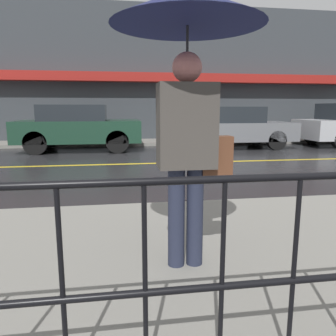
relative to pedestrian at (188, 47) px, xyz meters
name	(u,v)px	position (x,y,z in m)	size (l,w,h in m)	color
ground_plane	(180,163)	(1.04, 5.69, -1.82)	(80.00, 80.00, 0.00)	#262628
sidewalk_near	(288,250)	(1.04, 0.24, -1.76)	(28.00, 3.15, 0.12)	gray
sidewalk_far	(158,142)	(1.04, 10.46, -1.76)	(28.00, 1.77, 0.12)	gray
lane_marking	(180,163)	(1.04, 5.69, -1.81)	(25.20, 0.12, 0.01)	gold
building_storefront	(154,75)	(1.04, 11.46, 0.93)	(28.00, 0.85, 5.51)	#383D42
pedestrian	(188,47)	(0.00, 0.00, 0.00)	(1.13, 1.13, 2.10)	#23283D
car_dark_green	(78,127)	(-1.80, 8.64, -1.05)	(3.92, 1.91, 1.49)	#193828
car_grey	(230,127)	(3.37, 8.64, -1.09)	(4.19, 1.91, 1.43)	slate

